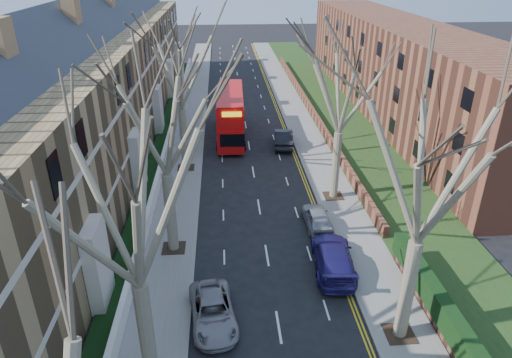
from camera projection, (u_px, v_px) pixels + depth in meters
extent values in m
cube|color=slate|center=(190.00, 126.00, 48.85)|extent=(3.00, 102.00, 0.12)
cube|color=slate|center=(301.00, 123.00, 49.65)|extent=(3.00, 102.00, 0.12)
cube|color=olive|center=(89.00, 104.00, 38.99)|extent=(9.00, 78.00, 10.00)
cube|color=#32353D|center=(77.00, 31.00, 36.35)|extent=(4.67, 78.00, 4.67)
cube|color=beige|center=(144.00, 120.00, 39.94)|extent=(0.12, 78.00, 0.35)
cube|color=beige|center=(139.00, 80.00, 38.40)|extent=(0.12, 78.00, 0.35)
cube|color=brown|center=(397.00, 68.00, 51.84)|extent=(8.00, 54.00, 10.00)
cube|color=brown|center=(310.00, 107.00, 53.12)|extent=(0.35, 54.00, 0.90)
cube|color=white|center=(166.00, 150.00, 41.32)|extent=(0.30, 78.00, 1.00)
cube|color=#1E3513|center=(341.00, 121.00, 49.91)|extent=(6.00, 102.00, 0.06)
cylinder|color=#6C644D|center=(147.00, 338.00, 18.13)|extent=(0.64, 0.64, 5.25)
cylinder|color=#6C644D|center=(171.00, 213.00, 27.12)|extent=(0.64, 0.64, 5.07)
cube|color=#2D2116|center=(174.00, 248.00, 28.23)|extent=(1.40, 1.40, 0.05)
cylinder|color=#6C644D|center=(184.00, 139.00, 37.83)|extent=(0.60, 0.60, 5.25)
cube|color=#2D2116|center=(186.00, 168.00, 38.98)|extent=(1.40, 1.40, 0.05)
cylinder|color=#6C644D|center=(407.00, 290.00, 20.69)|extent=(0.64, 0.64, 5.25)
cube|color=#2D2116|center=(399.00, 333.00, 21.83)|extent=(1.40, 1.40, 0.05)
cylinder|color=#6C644D|center=(336.00, 165.00, 33.26)|extent=(0.60, 0.60, 5.07)
cube|color=#2D2116|center=(333.00, 196.00, 34.37)|extent=(1.40, 1.40, 0.05)
cube|color=red|center=(231.00, 124.00, 45.28)|extent=(2.77, 10.87, 2.16)
cube|color=red|center=(230.00, 103.00, 44.38)|extent=(2.76, 10.33, 1.96)
cube|color=black|center=(231.00, 119.00, 45.09)|extent=(2.77, 10.01, 0.88)
cube|color=black|center=(230.00, 103.00, 44.33)|extent=(2.76, 9.80, 0.88)
imported|color=gray|center=(213.00, 312.00, 22.45)|extent=(2.68, 4.84, 1.28)
imported|color=navy|center=(333.00, 257.00, 26.24)|extent=(2.75, 5.67, 1.59)
imported|color=#93959B|center=(317.00, 218.00, 30.44)|extent=(1.70, 4.05, 1.37)
imported|color=black|center=(284.00, 138.00, 43.47)|extent=(2.22, 4.96, 1.58)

